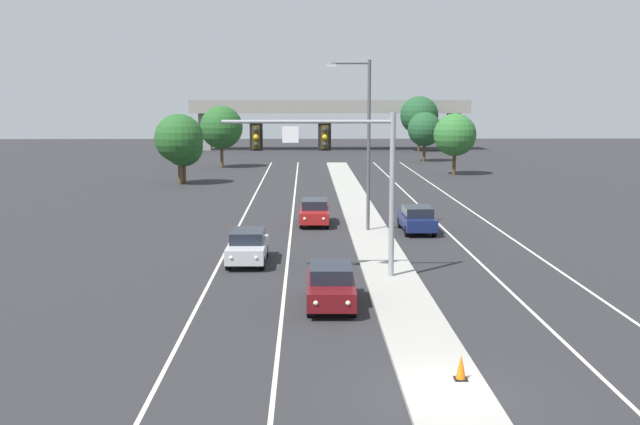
{
  "coord_description": "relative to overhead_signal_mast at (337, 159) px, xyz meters",
  "views": [
    {
      "loc": [
        -3.82,
        -19.44,
        7.97
      ],
      "look_at": [
        -3.2,
        12.05,
        3.2
      ],
      "focal_mm": 42.64,
      "sensor_mm": 36.0,
      "label": 1
    }
  ],
  "objects": [
    {
      "name": "tree_far_left_a",
      "position": [
        -12.72,
        38.04,
        -1.9
      ],
      "size": [
        3.65,
        3.65,
        5.28
      ],
      "color": "#4C3823",
      "rests_on": "ground"
    },
    {
      "name": "car_oncoming_red",
      "position": [
        -0.8,
        14.75,
        -4.52
      ],
      "size": [
        1.92,
        4.51,
        1.58
      ],
      "color": "maroon",
      "rests_on": "ground"
    },
    {
      "name": "edge_stripe_left",
      "position": [
        -5.58,
        11.62,
        -5.34
      ],
      "size": [
        0.14,
        100.0,
        0.01
      ],
      "primitive_type": "cube",
      "color": "silver",
      "rests_on": "ground"
    },
    {
      "name": "car_oncoming_darkred",
      "position": [
        -0.42,
        -4.3,
        -4.52
      ],
      "size": [
        1.89,
        4.5,
        1.58
      ],
      "color": "#5B0F14",
      "rests_on": "ground"
    },
    {
      "name": "edge_stripe_right",
      "position": [
        10.42,
        11.62,
        -5.34
      ],
      "size": [
        0.14,
        100.0,
        0.01
      ],
      "primitive_type": "cube",
      "color": "silver",
      "rests_on": "ground"
    },
    {
      "name": "traffic_cone_median_nose",
      "position": [
        2.94,
        -12.58,
        -4.83
      ],
      "size": [
        0.36,
        0.36,
        0.74
      ],
      "color": "black",
      "rests_on": "median_island"
    },
    {
      "name": "lane_stripe_receding_center",
      "position": [
        7.12,
        11.62,
        -5.34
      ],
      "size": [
        0.14,
        100.0,
        0.01
      ],
      "primitive_type": "cube",
      "color": "silver",
      "rests_on": "ground"
    },
    {
      "name": "tree_far_right_b",
      "position": [
        13.64,
        62.74,
        -1.28
      ],
      "size": [
        4.3,
        4.3,
        6.22
      ],
      "color": "#4C3823",
      "rests_on": "ground"
    },
    {
      "name": "median_island",
      "position": [
        2.42,
        4.62,
        -5.27
      ],
      "size": [
        2.4,
        110.0,
        0.15
      ],
      "primitive_type": "cube",
      "color": "#9E9B93",
      "rests_on": "ground"
    },
    {
      "name": "overhead_signal_mast",
      "position": [
        0.0,
        0.0,
        0.0
      ],
      "size": [
        7.5,
        0.44,
        7.2
      ],
      "color": "gray",
      "rests_on": "median_island"
    },
    {
      "name": "street_lamp_median",
      "position": [
        2.12,
        11.87,
        0.45
      ],
      "size": [
        2.58,
        0.28,
        10.0
      ],
      "color": "#4C4C51",
      "rests_on": "median_island"
    },
    {
      "name": "tree_far_left_c",
      "position": [
        -13.02,
        37.52,
        -1.08
      ],
      "size": [
        4.51,
        4.51,
        6.53
      ],
      "color": "#4C3823",
      "rests_on": "ground"
    },
    {
      "name": "overpass_bridge",
      "position": [
        2.42,
        84.86,
        0.44
      ],
      "size": [
        42.4,
        6.4,
        7.65
      ],
      "color": "gray",
      "rests_on": "ground"
    },
    {
      "name": "car_receding_navy",
      "position": [
        5.27,
        11.82,
        -4.52
      ],
      "size": [
        1.86,
        4.49,
        1.58
      ],
      "color": "#141E4C",
      "rests_on": "ground"
    },
    {
      "name": "tree_far_left_b",
      "position": [
        -10.97,
        54.51,
        -0.72
      ],
      "size": [
        4.89,
        4.89,
        7.07
      ],
      "color": "#4C3823",
      "rests_on": "ground"
    },
    {
      "name": "lane_stripe_oncoming_center",
      "position": [
        -2.28,
        11.62,
        -5.34
      ],
      "size": [
        0.14,
        100.0,
        0.01
      ],
      "primitive_type": "cube",
      "color": "silver",
      "rests_on": "ground"
    },
    {
      "name": "car_oncoming_silver",
      "position": [
        -4.21,
        3.51,
        -4.52
      ],
      "size": [
        1.84,
        4.48,
        1.58
      ],
      "color": "#B7B7BC",
      "rests_on": "ground"
    },
    {
      "name": "ground_plane",
      "position": [
        2.42,
        -13.38,
        -5.34
      ],
      "size": [
        260.0,
        260.0,
        0.0
      ],
      "primitive_type": "plane",
      "color": "#28282B"
    },
    {
      "name": "tree_far_right_a",
      "position": [
        14.12,
        45.76,
        -1.17
      ],
      "size": [
        4.42,
        4.42,
        6.39
      ],
      "color": "#4C3823",
      "rests_on": "ground"
    },
    {
      "name": "tree_far_right_c",
      "position": [
        15.62,
        80.75,
        0.03
      ],
      "size": [
        5.68,
        5.68,
        8.22
      ],
      "color": "#4C3823",
      "rests_on": "ground"
    }
  ]
}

